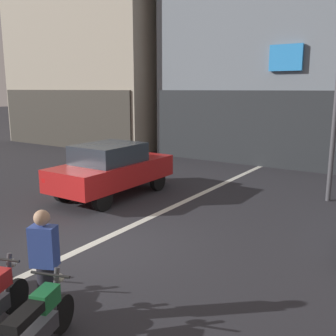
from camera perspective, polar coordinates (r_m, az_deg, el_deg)
name	(u,v)px	position (r m, az deg, el deg)	size (l,w,h in m)	color
ground_plane	(92,244)	(8.56, -11.17, -11.04)	(120.00, 120.00, 0.00)	#2B2B30
lane_centre_line	(217,186)	(13.26, 7.32, -2.69)	(0.20, 18.00, 0.01)	silver
building_corner_left	(116,29)	(26.08, -7.72, 19.69)	(10.14, 9.43, 13.94)	#B2A893
car_red_crossing_near	(112,168)	(11.90, -8.32, -0.02)	(1.76, 4.10, 1.64)	black
motorcycle_green_row_right_mid	(38,325)	(5.29, -18.68, -21.11)	(0.68, 1.60, 0.98)	black
person_by_motorcycles	(45,266)	(5.77, -17.72, -13.67)	(0.42, 0.35, 1.67)	#23232D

